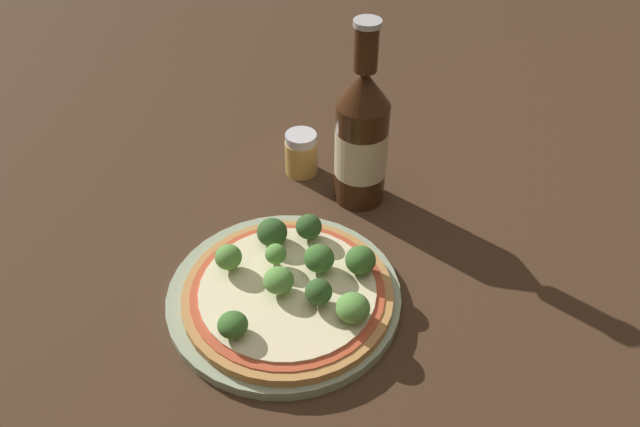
{
  "coord_description": "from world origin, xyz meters",
  "views": [
    {
      "loc": [
        0.09,
        -0.42,
        0.49
      ],
      "look_at": [
        0.04,
        0.08,
        0.06
      ],
      "focal_mm": 35.0,
      "sensor_mm": 36.0,
      "label": 1
    }
  ],
  "objects": [
    {
      "name": "pepper_shaker",
      "position": [
        0.0,
        0.23,
        0.03
      ],
      "size": [
        0.04,
        0.04,
        0.06
      ],
      "color": "tan",
      "rests_on": "ground_plane"
    },
    {
      "name": "broccoli_floret_0",
      "position": [
        0.08,
        -0.03,
        0.04
      ],
      "size": [
        0.03,
        0.03,
        0.03
      ],
      "color": "#6B8E51",
      "rests_on": "pizza"
    },
    {
      "name": "broccoli_floret_3",
      "position": [
        -0.01,
        0.06,
        0.04
      ],
      "size": [
        0.03,
        0.03,
        0.03
      ],
      "color": "#6B8E51",
      "rests_on": "pizza"
    },
    {
      "name": "broccoli_floret_7",
      "position": [
        -0.0,
        0.03,
        0.04
      ],
      "size": [
        0.02,
        0.02,
        0.03
      ],
      "color": "#6B8E51",
      "rests_on": "pizza"
    },
    {
      "name": "beer_bottle",
      "position": [
        0.08,
        0.19,
        0.09
      ],
      "size": [
        0.06,
        0.06,
        0.23
      ],
      "color": "#381E0F",
      "rests_on": "ground_plane"
    },
    {
      "name": "plate",
      "position": [
        0.01,
        0.01,
        0.01
      ],
      "size": [
        0.24,
        0.24,
        0.01
      ],
      "color": "#93A384",
      "rests_on": "ground_plane"
    },
    {
      "name": "broccoli_floret_8",
      "position": [
        0.09,
        0.03,
        0.04
      ],
      "size": [
        0.03,
        0.03,
        0.03
      ],
      "color": "#6B8E51",
      "rests_on": "pizza"
    },
    {
      "name": "broccoli_floret_6",
      "position": [
        0.04,
        0.03,
        0.04
      ],
      "size": [
        0.03,
        0.03,
        0.03
      ],
      "color": "#6B8E51",
      "rests_on": "pizza"
    },
    {
      "name": "broccoli_floret_9",
      "position": [
        -0.05,
        0.02,
        0.04
      ],
      "size": [
        0.03,
        0.03,
        0.03
      ],
      "color": "#6B8E51",
      "rests_on": "pizza"
    },
    {
      "name": "ground_plane",
      "position": [
        0.0,
        0.0,
        0.0
      ],
      "size": [
        3.0,
        3.0,
        0.0
      ],
      "primitive_type": "plane",
      "color": "#3D2819"
    },
    {
      "name": "pizza",
      "position": [
        0.02,
        0.0,
        0.02
      ],
      "size": [
        0.22,
        0.22,
        0.01
      ],
      "color": "#B77F42",
      "rests_on": "plate"
    },
    {
      "name": "broccoli_floret_5",
      "position": [
        0.03,
        0.08,
        0.04
      ],
      "size": [
        0.03,
        0.03,
        0.03
      ],
      "color": "#6B8E51",
      "rests_on": "pizza"
    },
    {
      "name": "broccoli_floret_2",
      "position": [
        -0.03,
        -0.06,
        0.04
      ],
      "size": [
        0.03,
        0.03,
        0.02
      ],
      "color": "#6B8E51",
      "rests_on": "pizza"
    },
    {
      "name": "broccoli_floret_1",
      "position": [
        0.01,
        -0.01,
        0.04
      ],
      "size": [
        0.03,
        0.03,
        0.03
      ],
      "color": "#6B8E51",
      "rests_on": "pizza"
    },
    {
      "name": "broccoli_floret_4",
      "position": [
        0.05,
        -0.02,
        0.04
      ],
      "size": [
        0.03,
        0.03,
        0.03
      ],
      "color": "#6B8E51",
      "rests_on": "pizza"
    }
  ]
}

